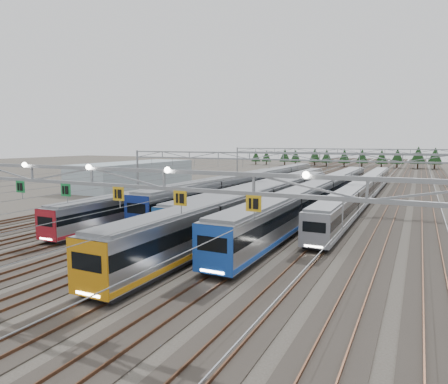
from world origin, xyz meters
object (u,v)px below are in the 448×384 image
at_px(train_c, 272,189).
at_px(train_e, 322,194).
at_px(train_f, 364,190).
at_px(train_a, 207,190).
at_px(train_b, 255,184).
at_px(train_d, 261,203).
at_px(gantry_mid, 283,162).
at_px(gantry_far, 337,155).
at_px(west_shed, 135,175).
at_px(gantry_near, 90,180).

xyz_separation_m(train_c, train_e, (9.00, -4.49, 0.31)).
distance_m(train_e, train_f, 10.69).
xyz_separation_m(train_a, train_b, (4.50, 9.31, 0.36)).
distance_m(train_d, gantry_mid, 15.91).
xyz_separation_m(train_d, gantry_far, (-2.25, 60.19, 4.13)).
bearing_deg(west_shed, gantry_far, 46.25).
bearing_deg(train_b, gantry_mid, -39.09).
xyz_separation_m(train_a, train_e, (18.00, 0.99, 0.30)).
bearing_deg(train_f, west_shed, 178.29).
xyz_separation_m(train_d, gantry_near, (-2.30, -24.92, 4.83)).
bearing_deg(train_c, train_a, -148.65).
distance_m(train_b, west_shed, 28.57).
bearing_deg(train_c, train_e, -26.51).
distance_m(train_b, train_c, 5.92).
height_order(train_b, gantry_far, gantry_far).
relative_size(train_a, train_d, 1.11).
bearing_deg(gantry_near, train_f, 76.48).
xyz_separation_m(train_b, train_c, (4.50, -3.83, -0.37)).
xyz_separation_m(train_c, train_f, (13.50, 5.20, 0.06)).
relative_size(train_a, train_c, 1.00).
xyz_separation_m(train_e, gantry_mid, (-6.75, 2.84, 4.13)).
bearing_deg(train_a, gantry_far, 77.03).
height_order(train_e, gantry_near, gantry_near).
bearing_deg(train_c, train_d, -75.04).
distance_m(train_c, gantry_far, 43.63).
distance_m(gantry_near, west_shed, 59.94).
height_order(train_f, west_shed, west_shed).
relative_size(train_f, gantry_near, 1.19).
height_order(train_a, gantry_near, gantry_near).
height_order(train_b, train_f, train_b).
distance_m(train_f, gantry_near, 48.58).
xyz_separation_m(gantry_near, gantry_mid, (0.05, 40.12, -0.70)).
xyz_separation_m(gantry_near, west_shed, (-35.14, 48.36, -4.43)).
bearing_deg(train_a, train_e, 3.15).
bearing_deg(gantry_far, gantry_mid, -90.00).
xyz_separation_m(train_a, train_c, (9.00, 5.48, -0.01)).
relative_size(train_a, west_shed, 2.05).
relative_size(train_e, gantry_near, 1.19).
xyz_separation_m(train_d, west_shed, (-37.44, 23.44, 0.40)).
relative_size(train_d, gantry_near, 0.99).
height_order(train_d, train_e, same).
bearing_deg(train_f, gantry_far, 106.43).
height_order(train_d, train_f, train_d).
bearing_deg(train_a, gantry_mid, 18.80).
height_order(gantry_near, west_shed, gantry_near).
bearing_deg(gantry_far, train_c, -92.97).
xyz_separation_m(train_c, gantry_far, (2.25, 43.35, 4.45)).
distance_m(train_e, gantry_mid, 8.41).
relative_size(train_c, train_f, 0.92).
bearing_deg(gantry_near, train_e, 79.67).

